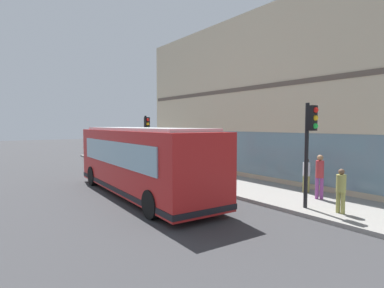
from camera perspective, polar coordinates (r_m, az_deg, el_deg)
The scene contains 12 objects.
ground at distance 13.71m, azimuth -6.51°, elevation -9.91°, with size 120.00×120.00×0.00m, color #38383A.
sidewalk_curb at distance 16.37m, azimuth 7.42°, elevation -7.43°, with size 3.83×40.00×0.15m, color gray.
building_corner at distance 21.37m, azimuth 20.77°, elevation 7.66°, with size 9.70×22.24×9.61m.
city_bus_nearside at distance 13.99m, azimuth -9.53°, elevation -3.20°, with size 3.03×10.15×3.07m.
traffic_light_near_corner at distance 11.77m, azimuth 21.14°, elevation 1.55°, with size 0.32×0.49×3.84m.
traffic_light_down_block at distance 20.47m, azimuth -8.48°, elevation 2.15°, with size 0.32×0.49×3.65m.
fire_hydrant at distance 17.05m, azimuth 1.18°, elevation -5.47°, with size 0.35×0.35×0.74m.
pedestrian_near_building_entrance at distance 11.75m, azimuth 26.04°, elevation -7.40°, with size 0.32×0.32×1.54m.
pedestrian_by_light_pole at distance 14.73m, azimuth 20.57°, elevation -5.07°, with size 0.32×0.32×1.56m.
pedestrian_walking_along_curb at distance 13.59m, azimuth 22.72°, elevation -5.09°, with size 0.32×0.32×1.82m.
pedestrian_near_hydrant at distance 20.88m, azimuth -1.33°, elevation -2.29°, with size 0.32×0.32×1.59m.
newspaper_vending_box at distance 15.91m, azimuth 5.01°, elevation -5.80°, with size 0.44×0.43×0.90m.
Camera 1 is at (-6.65, -11.56, 3.19)m, focal length 28.58 mm.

